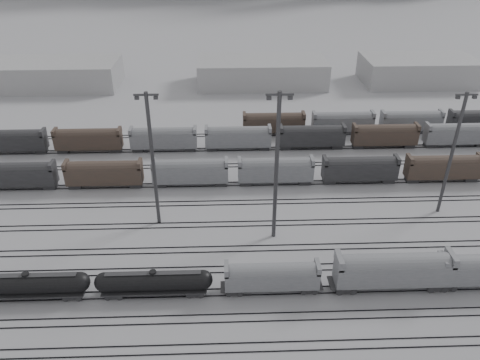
{
  "coord_description": "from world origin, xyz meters",
  "views": [
    {
      "loc": [
        -2.03,
        -49.59,
        47.81
      ],
      "look_at": [
        0.69,
        26.68,
        4.0
      ],
      "focal_mm": 35.0,
      "sensor_mm": 36.0,
      "label": 1
    }
  ],
  "objects_px": {
    "tank_car_a": "(28,284)",
    "tank_car_b": "(154,282)",
    "hopper_car_b": "(394,269)",
    "light_mast_c": "(277,165)",
    "hopper_car_a": "(272,276)"
  },
  "relations": [
    {
      "from": "light_mast_c",
      "to": "hopper_car_b",
      "type": "bearing_deg",
      "value": -40.37
    },
    {
      "from": "tank_car_b",
      "to": "hopper_car_a",
      "type": "relative_size",
      "value": 1.23
    },
    {
      "from": "hopper_car_b",
      "to": "light_mast_c",
      "type": "distance_m",
      "value": 22.9
    },
    {
      "from": "hopper_car_b",
      "to": "hopper_car_a",
      "type": "bearing_deg",
      "value": 180.0
    },
    {
      "from": "hopper_car_b",
      "to": "tank_car_a",
      "type": "bearing_deg",
      "value": 180.0
    },
    {
      "from": "light_mast_c",
      "to": "tank_car_a",
      "type": "bearing_deg",
      "value": -159.59
    },
    {
      "from": "hopper_car_b",
      "to": "light_mast_c",
      "type": "relative_size",
      "value": 0.65
    },
    {
      "from": "tank_car_b",
      "to": "hopper_car_a",
      "type": "bearing_deg",
      "value": 0.0
    },
    {
      "from": "hopper_car_b",
      "to": "tank_car_b",
      "type": "bearing_deg",
      "value": 180.0
    },
    {
      "from": "tank_car_a",
      "to": "hopper_car_a",
      "type": "distance_m",
      "value": 34.31
    },
    {
      "from": "hopper_car_a",
      "to": "light_mast_c",
      "type": "distance_m",
      "value": 17.15
    },
    {
      "from": "tank_car_a",
      "to": "light_mast_c",
      "type": "height_order",
      "value": "light_mast_c"
    },
    {
      "from": "tank_car_a",
      "to": "hopper_car_a",
      "type": "relative_size",
      "value": 1.28
    },
    {
      "from": "tank_car_a",
      "to": "tank_car_b",
      "type": "distance_m",
      "value": 17.56
    },
    {
      "from": "tank_car_b",
      "to": "hopper_car_b",
      "type": "xyz_separation_m",
      "value": [
        34.12,
        0.0,
        1.31
      ]
    }
  ]
}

